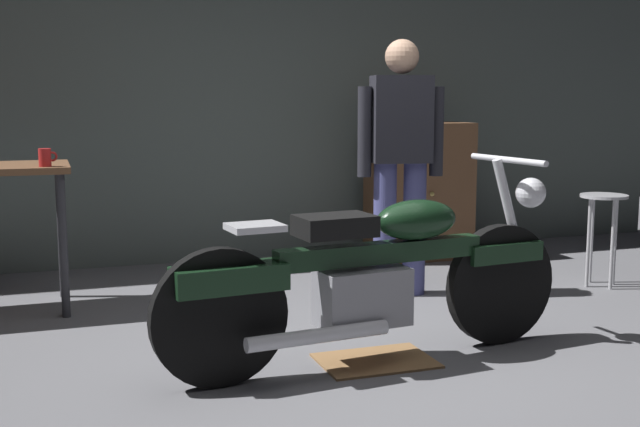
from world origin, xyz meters
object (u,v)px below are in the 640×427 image
(motorcycle, at_px, (375,274))
(wooden_dresser, at_px, (419,191))
(shop_stool, at_px, (603,215))
(person_standing, at_px, (401,156))
(mug_red_diner, at_px, (45,158))

(motorcycle, relative_size, wooden_dresser, 1.99)
(shop_stool, bearing_deg, wooden_dresser, 119.90)
(person_standing, height_order, mug_red_diner, person_standing)
(motorcycle, relative_size, person_standing, 1.31)
(motorcycle, relative_size, mug_red_diner, 20.58)
(shop_stool, relative_size, mug_red_diner, 6.03)
(motorcycle, relative_size, shop_stool, 3.42)
(mug_red_diner, bearing_deg, person_standing, -4.58)
(motorcycle, height_order, mug_red_diner, mug_red_diner)
(wooden_dresser, bearing_deg, motorcycle, -120.60)
(motorcycle, xyz_separation_m, mug_red_diner, (-1.49, 1.41, 0.50))
(wooden_dresser, relative_size, mug_red_diner, 10.36)
(person_standing, xyz_separation_m, wooden_dresser, (0.67, 1.08, -0.38))
(motorcycle, bearing_deg, wooden_dresser, 53.71)
(person_standing, distance_m, mug_red_diner, 2.20)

